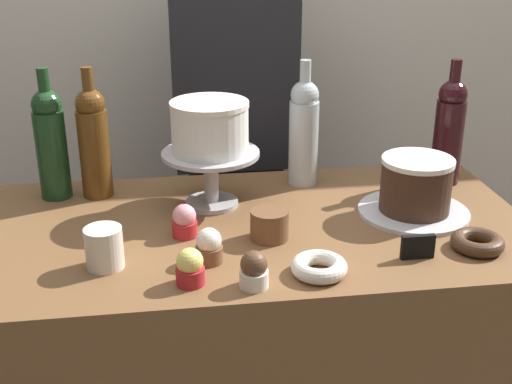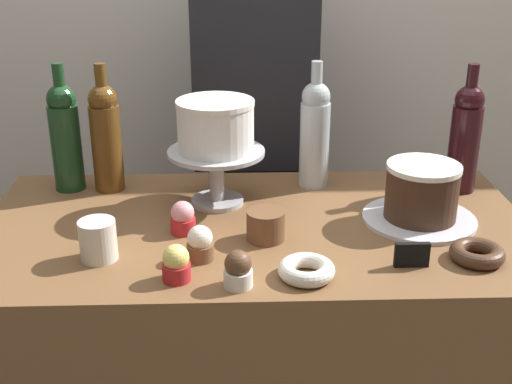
% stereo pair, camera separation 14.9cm
% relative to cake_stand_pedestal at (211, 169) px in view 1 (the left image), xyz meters
% --- Properties ---
extents(display_counter, '(1.26, 0.66, 0.90)m').
position_rel_cake_stand_pedestal_xyz_m(display_counter, '(0.09, -0.13, -0.54)').
color(display_counter, brown).
rests_on(display_counter, ground_plane).
extents(cake_stand_pedestal, '(0.23, 0.23, 0.14)m').
position_rel_cake_stand_pedestal_xyz_m(cake_stand_pedestal, '(0.00, 0.00, 0.00)').
color(cake_stand_pedestal, '#B2B2B7').
rests_on(cake_stand_pedestal, display_counter).
extents(white_layer_cake, '(0.18, 0.18, 0.12)m').
position_rel_cake_stand_pedestal_xyz_m(white_layer_cake, '(-0.00, 0.00, 0.10)').
color(white_layer_cake, white).
rests_on(white_layer_cake, cake_stand_pedestal).
extents(silver_serving_platter, '(0.26, 0.26, 0.01)m').
position_rel_cake_stand_pedestal_xyz_m(silver_serving_platter, '(0.47, -0.12, -0.09)').
color(silver_serving_platter, silver).
rests_on(silver_serving_platter, display_counter).
extents(chocolate_round_cake, '(0.17, 0.17, 0.13)m').
position_rel_cake_stand_pedestal_xyz_m(chocolate_round_cake, '(0.47, -0.12, -0.02)').
color(chocolate_round_cake, '#3D2619').
rests_on(chocolate_round_cake, silver_serving_platter).
extents(wine_bottle_clear, '(0.08, 0.08, 0.33)m').
position_rel_cake_stand_pedestal_xyz_m(wine_bottle_clear, '(0.25, 0.11, 0.05)').
color(wine_bottle_clear, '#B2BCC1').
rests_on(wine_bottle_clear, display_counter).
extents(wine_bottle_amber, '(0.08, 0.08, 0.33)m').
position_rel_cake_stand_pedestal_xyz_m(wine_bottle_amber, '(-0.28, 0.10, 0.05)').
color(wine_bottle_amber, '#5B3814').
rests_on(wine_bottle_amber, display_counter).
extents(wine_bottle_green, '(0.08, 0.08, 0.33)m').
position_rel_cake_stand_pedestal_xyz_m(wine_bottle_green, '(-0.38, 0.11, 0.05)').
color(wine_bottle_green, '#193D1E').
rests_on(wine_bottle_green, display_counter).
extents(wine_bottle_dark_red, '(0.08, 0.08, 0.33)m').
position_rel_cake_stand_pedestal_xyz_m(wine_bottle_dark_red, '(0.62, 0.07, 0.05)').
color(wine_bottle_dark_red, black).
rests_on(wine_bottle_dark_red, display_counter).
extents(cupcake_chocolate, '(0.06, 0.06, 0.07)m').
position_rel_cake_stand_pedestal_xyz_m(cupcake_chocolate, '(0.05, -0.40, -0.06)').
color(cupcake_chocolate, white).
rests_on(cupcake_chocolate, display_counter).
extents(cupcake_strawberry, '(0.06, 0.06, 0.07)m').
position_rel_cake_stand_pedestal_xyz_m(cupcake_strawberry, '(-0.07, -0.16, -0.06)').
color(cupcake_strawberry, red).
rests_on(cupcake_strawberry, display_counter).
extents(cupcake_vanilla, '(0.06, 0.06, 0.07)m').
position_rel_cake_stand_pedestal_xyz_m(cupcake_vanilla, '(-0.03, -0.29, -0.06)').
color(cupcake_vanilla, brown).
rests_on(cupcake_vanilla, display_counter).
extents(cupcake_lemon, '(0.06, 0.06, 0.07)m').
position_rel_cake_stand_pedestal_xyz_m(cupcake_lemon, '(-0.07, -0.37, -0.06)').
color(cupcake_lemon, red).
rests_on(cupcake_lemon, display_counter).
extents(donut_sugar, '(0.11, 0.11, 0.03)m').
position_rel_cake_stand_pedestal_xyz_m(donut_sugar, '(0.18, -0.37, -0.08)').
color(donut_sugar, silver).
rests_on(donut_sugar, display_counter).
extents(donut_chocolate, '(0.11, 0.11, 0.03)m').
position_rel_cake_stand_pedestal_xyz_m(donut_chocolate, '(0.54, -0.31, -0.08)').
color(donut_chocolate, '#472D1E').
rests_on(donut_chocolate, display_counter).
extents(cookie_stack, '(0.08, 0.08, 0.07)m').
position_rel_cake_stand_pedestal_xyz_m(cookie_stack, '(0.11, -0.20, -0.06)').
color(cookie_stack, brown).
rests_on(cookie_stack, display_counter).
extents(price_sign_chalkboard, '(0.07, 0.01, 0.05)m').
position_rel_cake_stand_pedestal_xyz_m(price_sign_chalkboard, '(0.40, -0.33, -0.07)').
color(price_sign_chalkboard, black).
rests_on(price_sign_chalkboard, display_counter).
extents(coffee_cup_ceramic, '(0.08, 0.08, 0.08)m').
position_rel_cake_stand_pedestal_xyz_m(coffee_cup_ceramic, '(-0.24, -0.28, -0.05)').
color(coffee_cup_ceramic, silver).
rests_on(coffee_cup_ceramic, display_counter).
extents(barista_figure, '(0.36, 0.22, 1.60)m').
position_rel_cake_stand_pedestal_xyz_m(barista_figure, '(0.11, 0.45, -0.15)').
color(barista_figure, black).
rests_on(barista_figure, ground_plane).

